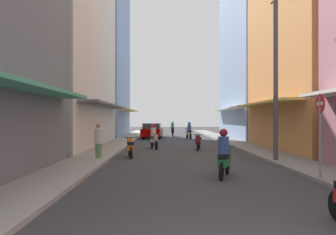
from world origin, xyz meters
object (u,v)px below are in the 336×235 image
motorbike_maroon (198,142)px  utility_pole (276,72)px  motorbike_black (173,130)px  parked_car (152,131)px  motorbike_silver (154,138)px  motorbike_white (189,131)px  pedestrian_far (98,142)px  motorbike_green (224,155)px  motorbike_orange (130,147)px  street_sign_no_entry (320,125)px

motorbike_maroon → utility_pole: size_ratio=0.24×
motorbike_black → parked_car: 4.18m
motorbike_black → parked_car: bearing=-119.1°
motorbike_silver → motorbike_white: 10.49m
motorbike_black → utility_pole: utility_pole is taller
motorbike_white → motorbike_black: size_ratio=0.99×
motorbike_white → pedestrian_far: bearing=-108.1°
motorbike_maroon → motorbike_black: motorbike_black is taller
motorbike_green → motorbike_white: size_ratio=0.97×
motorbike_green → pedestrian_far: (-4.92, 4.36, 0.13)m
motorbike_white → pedestrian_far: (-5.27, -16.09, 0.13)m
motorbike_white → parked_car: (-3.44, 0.77, 0.04)m
motorbike_orange → street_sign_no_entry: size_ratio=0.68×
parked_car → motorbike_maroon: bearing=-74.8°
motorbike_silver → motorbike_orange: motorbike_silver is taller
motorbike_green → pedestrian_far: bearing=138.5°
motorbike_maroon → street_sign_no_entry: 10.67m
parked_car → street_sign_no_entry: street_sign_no_entry is taller
motorbike_green → motorbike_silver: same height
motorbike_green → motorbike_silver: 10.70m
pedestrian_far → motorbike_black: bearing=79.3°
motorbike_green → street_sign_no_entry: bearing=-16.7°
pedestrian_far → street_sign_no_entry: size_ratio=0.63×
motorbike_silver → motorbike_black: (1.54, 14.48, 0.00)m
parked_car → street_sign_no_entry: size_ratio=1.59×
motorbike_silver → street_sign_no_entry: 12.45m
parked_car → utility_pole: utility_pole is taller
parked_car → street_sign_no_entry: (5.82, -22.04, 0.98)m
motorbike_black → parked_car: (-2.03, -3.65, 0.04)m
motorbike_silver → pedestrian_far: 6.46m
motorbike_black → street_sign_no_entry: (3.79, -25.69, 1.01)m
motorbike_silver → motorbike_green: bearing=-76.0°
motorbike_silver → street_sign_no_entry: size_ratio=0.67×
parked_car → utility_pole: bearing=-71.5°
motorbike_silver → motorbike_black: 14.56m
motorbike_maroon → street_sign_no_entry: size_ratio=0.68×
utility_pole → motorbike_green: bearing=-128.8°
motorbike_white → motorbike_black: (-1.41, 4.42, 0.00)m
motorbike_green → motorbike_silver: (-2.60, 10.38, 0.00)m
motorbike_maroon → pedestrian_far: pedestrian_far is taller
motorbike_white → motorbike_maroon: (-0.23, -11.01, -0.20)m
street_sign_no_entry → pedestrian_far: bearing=145.9°
motorbike_maroon → pedestrian_far: 7.16m
motorbike_green → parked_car: size_ratio=0.41×
motorbike_silver → motorbike_orange: size_ratio=0.99×
motorbike_maroon → motorbike_orange: 5.29m
motorbike_black → utility_pole: size_ratio=0.24×
street_sign_no_entry → motorbike_white: bearing=96.4°
pedestrian_far → utility_pole: size_ratio=0.22×
street_sign_no_entry → motorbike_maroon: bearing=104.3°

